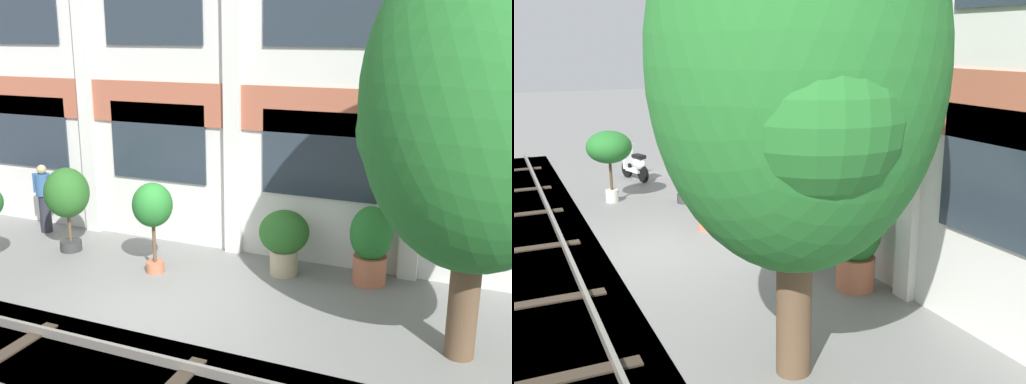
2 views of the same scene
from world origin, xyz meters
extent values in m
plane|color=slate|center=(0.00, 0.00, 0.00)|extent=(80.00, 80.00, 0.00)
cube|color=silver|center=(0.00, 3.11, 4.03)|extent=(14.64, 0.50, 8.06)
cube|color=#AD5B42|center=(0.00, 2.84, 3.10)|extent=(14.64, 0.06, 0.90)
cube|color=silver|center=(-3.66, 2.80, 4.03)|extent=(0.36, 0.16, 8.06)
cube|color=silver|center=(0.00, 2.80, 4.03)|extent=(0.36, 0.16, 8.06)
cube|color=silver|center=(3.66, 2.80, 4.03)|extent=(0.36, 0.16, 8.06)
cube|color=#28333D|center=(-5.49, 2.83, 2.25)|extent=(2.34, 0.04, 1.70)
cube|color=#28333D|center=(-1.83, 2.83, 2.25)|extent=(2.34, 0.04, 1.70)
cube|color=#28333D|center=(1.83, 2.83, 2.25)|extent=(2.34, 0.04, 1.70)
cube|color=#28333D|center=(-5.49, 2.83, 5.15)|extent=(2.34, 0.04, 1.70)
cube|color=#28333D|center=(-1.83, 2.83, 5.15)|extent=(2.34, 0.04, 1.70)
cube|color=#423F3A|center=(0.00, -2.44, -0.14)|extent=(22.64, 2.80, 0.28)
cube|color=slate|center=(0.00, -1.72, 0.07)|extent=(22.64, 0.07, 0.15)
cube|color=#382D23|center=(-1.25, -2.44, 0.01)|extent=(0.24, 2.10, 0.03)
cylinder|color=brown|center=(4.84, 0.22, 1.20)|extent=(0.42, 0.42, 2.40)
ellipsoid|color=#236B28|center=(4.84, 0.22, 3.67)|extent=(3.22, 3.22, 4.61)
sphere|color=#236B28|center=(4.03, 0.42, 3.20)|extent=(1.77, 1.77, 1.77)
cylinder|color=#B76647|center=(-0.95, 1.18, 0.10)|extent=(0.36, 0.36, 0.21)
cylinder|color=brown|center=(-0.95, 1.18, 0.70)|extent=(0.07, 0.07, 0.99)
ellipsoid|color=#236B28|center=(-0.95, 1.18, 1.37)|extent=(0.78, 0.78, 0.86)
cylinder|color=#333333|center=(-3.26, 1.48, 0.11)|extent=(0.46, 0.46, 0.22)
cylinder|color=brown|center=(-3.26, 1.48, 0.65)|extent=(0.07, 0.07, 0.86)
ellipsoid|color=#286023|center=(-3.26, 1.48, 1.29)|extent=(0.94, 0.94, 1.07)
cylinder|color=#B76647|center=(3.04, 2.30, 0.27)|extent=(0.62, 0.62, 0.54)
ellipsoid|color=#236B28|center=(3.04, 2.30, 0.98)|extent=(0.78, 0.78, 1.03)
cylinder|color=tan|center=(1.41, 2.07, 0.25)|extent=(0.54, 0.54, 0.50)
ellipsoid|color=#286023|center=(1.41, 2.07, 0.86)|extent=(0.97, 0.97, 0.84)
cylinder|color=#282833|center=(-4.64, 2.26, 0.45)|extent=(0.26, 0.26, 0.90)
cylinder|color=#33598C|center=(-4.64, 2.26, 1.15)|extent=(0.34, 0.34, 0.50)
sphere|color=tan|center=(-4.64, 2.26, 1.51)|extent=(0.22, 0.22, 0.22)
cylinder|color=#33598C|center=(-4.86, 2.24, 1.17)|extent=(0.09, 0.09, 0.45)
cylinder|color=#33598C|center=(-4.42, 2.28, 1.17)|extent=(0.09, 0.09, 0.45)
camera|label=1|loc=(5.22, -8.12, 4.55)|focal=42.00mm
camera|label=2|loc=(10.59, -2.85, 3.90)|focal=42.00mm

